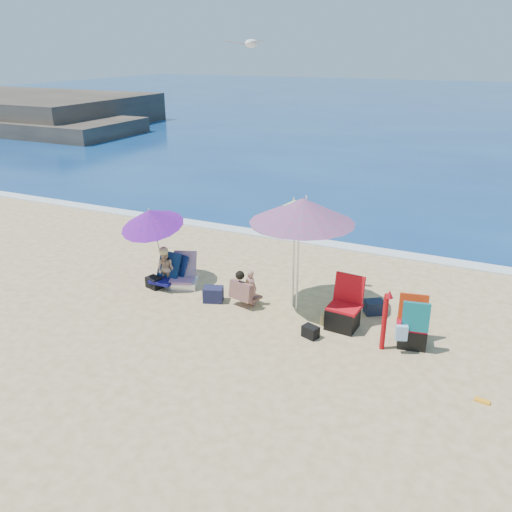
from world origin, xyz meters
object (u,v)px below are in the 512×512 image
at_px(umbrella_blue, 151,218).
at_px(chair_rainbow, 184,278).
at_px(umbrella_turquoise, 302,211).
at_px(furled_umbrella, 385,317).
at_px(camp_chair_right, 412,329).
at_px(person_center, 247,289).
at_px(person_left, 166,269).
at_px(chair_navy, 174,277).
at_px(camp_chair_left, 344,313).
at_px(umbrella_striped, 294,212).
at_px(seagull, 250,43).

relative_size(umbrella_blue, chair_rainbow, 2.35).
xyz_separation_m(umbrella_turquoise, chair_rainbow, (-2.71, -0.09, -1.89)).
height_order(furled_umbrella, camp_chair_right, furled_umbrella).
xyz_separation_m(furled_umbrella, person_center, (-2.93, 0.52, -0.27)).
distance_m(chair_rainbow, person_left, 0.46).
height_order(chair_navy, person_left, person_left).
bearing_deg(person_center, umbrella_turquoise, 19.55).
bearing_deg(camp_chair_right, umbrella_blue, 176.80).
distance_m(chair_rainbow, camp_chair_left, 3.77).
height_order(person_center, person_left, person_left).
bearing_deg(umbrella_striped, chair_navy, -177.12).
bearing_deg(person_center, camp_chair_left, -1.34).
xyz_separation_m(umbrella_striped, camp_chair_right, (2.51, -0.58, -1.68)).
distance_m(umbrella_striped, chair_rainbow, 3.13).
xyz_separation_m(umbrella_blue, person_left, (0.33, -0.04, -1.12)).
bearing_deg(person_left, umbrella_turquoise, 5.12).
bearing_deg(furled_umbrella, camp_chair_left, 151.15).
distance_m(camp_chair_right, person_left, 5.41).
height_order(umbrella_blue, camp_chair_left, umbrella_blue).
bearing_deg(camp_chair_right, umbrella_striped, 166.95).
bearing_deg(umbrella_blue, chair_navy, 16.15).
bearing_deg(umbrella_striped, umbrella_turquoise, -8.06).
height_order(umbrella_striped, person_left, umbrella_striped).
bearing_deg(chair_navy, person_left, -119.62).
relative_size(camp_chair_left, person_center, 1.30).
xyz_separation_m(chair_navy, camp_chair_right, (5.31, -0.44, 0.17)).
distance_m(camp_chair_right, seagull, 6.02).
distance_m(umbrella_blue, camp_chair_right, 5.87).
relative_size(umbrella_turquoise, umbrella_striped, 1.16).
height_order(umbrella_blue, person_left, umbrella_blue).
relative_size(umbrella_blue, person_left, 2.00).
bearing_deg(person_center, umbrella_blue, 176.91).
bearing_deg(camp_chair_right, umbrella_turquoise, 166.58).
xyz_separation_m(umbrella_turquoise, seagull, (-1.27, 0.37, 2.98)).
xyz_separation_m(camp_chair_right, person_left, (-5.41, 0.28, 0.09)).
bearing_deg(umbrella_blue, furled_umbrella, -6.99).
xyz_separation_m(furled_umbrella, chair_rainbow, (-4.62, 0.80, -0.45)).
relative_size(person_center, seagull, 0.99).
relative_size(umbrella_blue, camp_chair_left, 1.87).
height_order(camp_chair_right, person_left, person_left).
bearing_deg(furled_umbrella, seagull, 158.43).
height_order(chair_rainbow, person_left, person_left).
relative_size(umbrella_striped, furled_umbrella, 1.95).
distance_m(umbrella_striped, chair_navy, 3.36).
bearing_deg(umbrella_striped, furled_umbrella, -23.69).
bearing_deg(person_left, camp_chair_left, -1.93).
relative_size(chair_rainbow, person_left, 0.85).
bearing_deg(chair_rainbow, camp_chair_right, -5.32).
xyz_separation_m(umbrella_blue, chair_rainbow, (0.68, 0.15, -1.35)).
height_order(umbrella_turquoise, chair_rainbow, umbrella_turquoise).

